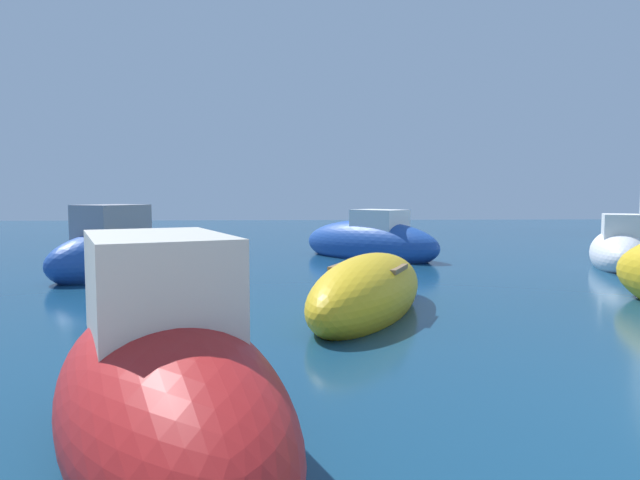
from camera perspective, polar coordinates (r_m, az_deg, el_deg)
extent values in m
ellipsoid|color=white|center=(18.01, 27.68, -1.21)|extent=(3.04, 4.18, 1.34)
cube|color=white|center=(17.64, 27.86, 1.14)|extent=(1.34, 1.49, 0.71)
ellipsoid|color=gold|center=(9.80, 4.85, -5.28)|extent=(3.17, 4.80, 1.31)
cube|color=brown|center=(9.73, 4.87, -2.77)|extent=(1.43, 1.31, 0.08)
ellipsoid|color=#1E479E|center=(15.11, -19.05, -1.78)|extent=(3.73, 4.47, 1.52)
cube|color=gray|center=(14.82, -20.14, 1.58)|extent=(1.84, 1.89, 0.90)
ellipsoid|color=#B21E1E|center=(4.79, -15.01, -15.54)|extent=(3.00, 4.31, 1.47)
cube|color=beige|center=(4.88, -15.87, -4.53)|extent=(1.58, 1.92, 0.87)
ellipsoid|color=#1E479E|center=(18.22, 4.92, -0.44)|extent=(4.79, 4.88, 1.56)
cube|color=white|center=(17.92, 5.97, 2.00)|extent=(1.88, 1.89, 0.65)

